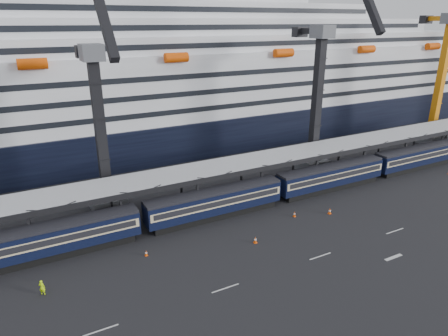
# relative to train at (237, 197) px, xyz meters

# --- Properties ---
(ground) EXTENTS (260.00, 260.00, 0.00)m
(ground) POSITION_rel_train_xyz_m (4.65, -10.00, -2.20)
(ground) COLOR black
(ground) RESTS_ON ground
(lane_markings) EXTENTS (111.00, 4.27, 0.02)m
(lane_markings) POSITION_rel_train_xyz_m (12.80, -15.23, -2.19)
(lane_markings) COLOR beige
(lane_markings) RESTS_ON ground
(train) EXTENTS (133.05, 3.00, 4.05)m
(train) POSITION_rel_train_xyz_m (0.00, 0.00, 0.00)
(train) COLOR black
(train) RESTS_ON ground
(canopy) EXTENTS (130.00, 6.25, 5.53)m
(canopy) POSITION_rel_train_xyz_m (4.65, 4.00, 3.05)
(canopy) COLOR #9FA2A8
(canopy) RESTS_ON ground
(cruise_ship) EXTENTS (214.09, 28.84, 34.00)m
(cruise_ship) POSITION_rel_train_xyz_m (3.57, 35.99, 10.14)
(cruise_ship) COLOR black
(cruise_ship) RESTS_ON ground
(crane_dark_near) EXTENTS (4.50, 17.75, 35.08)m
(crane_dark_near) POSITION_rel_train_xyz_m (-15.35, 8.59, 9.73)
(crane_dark_near) COLOR #4F5257
(crane_dark_near) RESTS_ON ground
(crane_dark_mid) EXTENTS (4.50, 18.24, 39.64)m
(crane_dark_mid) POSITION_rel_train_xyz_m (19.65, 7.59, 11.16)
(crane_dark_mid) COLOR #4F5257
(crane_dark_mid) RESTS_ON ground
(crane_yellow_near) EXTENTS (4.50, 20.12, 40.16)m
(crane_yellow_near) POSITION_rel_train_xyz_m (52.65, 8.47, 12.04)
(crane_yellow_near) COLOR #4F5257
(crane_yellow_near) RESTS_ON ground
(worker) EXTENTS (0.69, 0.61, 1.59)m
(worker) POSITION_rel_train_xyz_m (-25.19, -6.58, -1.41)
(worker) COLOR #C4FF0D
(worker) RESTS_ON ground
(traffic_cone_b) EXTENTS (0.34, 0.34, 0.68)m
(traffic_cone_b) POSITION_rel_train_xyz_m (-14.39, -4.75, -1.87)
(traffic_cone_b) COLOR #EE4E07
(traffic_cone_b) RESTS_ON ground
(traffic_cone_c) EXTENTS (0.41, 0.41, 0.82)m
(traffic_cone_c) POSITION_rel_train_xyz_m (-2.20, -8.15, -1.80)
(traffic_cone_c) COLOR #EE4E07
(traffic_cone_c) RESTS_ON ground
(traffic_cone_d) EXTENTS (0.43, 0.43, 0.86)m
(traffic_cone_d) POSITION_rel_train_xyz_m (10.74, -6.52, -1.77)
(traffic_cone_d) COLOR #EE4E07
(traffic_cone_d) RESTS_ON ground
(traffic_cone_e) EXTENTS (0.37, 0.37, 0.75)m
(traffic_cone_e) POSITION_rel_train_xyz_m (6.03, -4.93, -1.83)
(traffic_cone_e) COLOR #EE4E07
(traffic_cone_e) RESTS_ON ground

